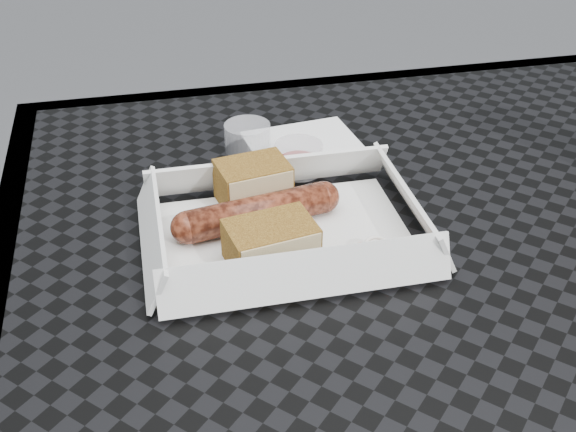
% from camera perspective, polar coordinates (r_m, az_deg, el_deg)
% --- Properties ---
extents(patio_table, '(0.80, 0.80, 0.74)m').
position_cam_1_polar(patio_table, '(0.70, 11.93, -7.82)').
color(patio_table, black).
rests_on(patio_table, ground).
extents(food_tray, '(0.22, 0.15, 0.00)m').
position_cam_1_polar(food_tray, '(0.65, -0.19, -1.56)').
color(food_tray, white).
rests_on(food_tray, patio_table).
extents(bratwurst, '(0.16, 0.05, 0.03)m').
position_cam_1_polar(bratwurst, '(0.65, -2.42, 0.33)').
color(bratwurst, maroon).
rests_on(bratwurst, food_tray).
extents(bread_near, '(0.07, 0.06, 0.04)m').
position_cam_1_polar(bread_near, '(0.69, -2.77, 2.64)').
color(bread_near, brown).
rests_on(bread_near, food_tray).
extents(bread_far, '(0.08, 0.06, 0.04)m').
position_cam_1_polar(bread_far, '(0.61, -1.36, -2.17)').
color(bread_far, brown).
rests_on(bread_far, food_tray).
extents(veg_garnish, '(0.03, 0.03, 0.00)m').
position_cam_1_polar(veg_garnish, '(0.62, 6.97, -3.34)').
color(veg_garnish, '#E44009').
rests_on(veg_garnish, food_tray).
extents(napkin, '(0.13, 0.13, 0.00)m').
position_cam_1_polar(napkin, '(0.79, 1.56, 5.38)').
color(napkin, white).
rests_on(napkin, patio_table).
extents(condiment_cup_sauce, '(0.05, 0.05, 0.03)m').
position_cam_1_polar(condiment_cup_sauce, '(0.75, 0.85, 4.63)').
color(condiment_cup_sauce, '#95110A').
rests_on(condiment_cup_sauce, patio_table).
extents(condiment_cup_empty, '(0.05, 0.05, 0.03)m').
position_cam_1_polar(condiment_cup_empty, '(0.79, -3.22, 6.24)').
color(condiment_cup_empty, silver).
rests_on(condiment_cup_empty, patio_table).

